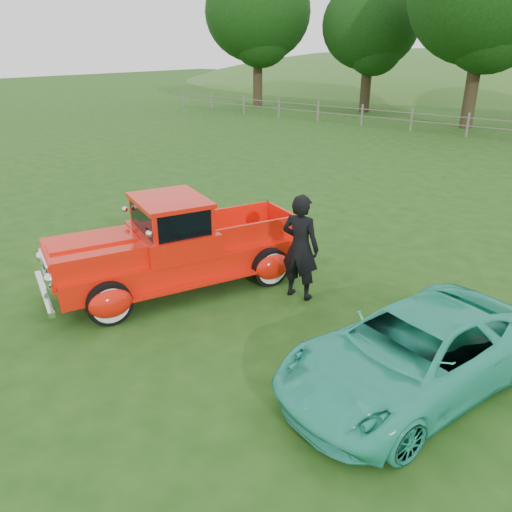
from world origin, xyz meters
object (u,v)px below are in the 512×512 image
Objects in this scene: teal_sedan at (414,352)px; tree_far_west at (258,13)px; man at (300,247)px; tree_mid_west at (371,25)px; red_pickup at (176,247)px.

tree_far_west is at bearing 148.26° from teal_sedan.
man is at bearing 170.87° from teal_sedan.
tree_mid_west reaches higher than man.
tree_far_west is 31.97m from man.
tree_far_west is at bearing -56.84° from man.
tree_far_west is 34.76m from teal_sedan.
teal_sedan is at bearing 147.88° from man.
tree_mid_west is at bearing 133.06° from red_pickup.
tree_far_west is at bearing 148.35° from red_pickup.
red_pickup is 2.67× the size of man.
teal_sedan is (23.09, -25.30, -5.92)m from tree_far_west.
tree_far_west is 5.02× the size of man.
man is at bearing -49.71° from tree_far_west.
tree_mid_west is 29.17m from man.
red_pickup is 4.84m from teal_sedan.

